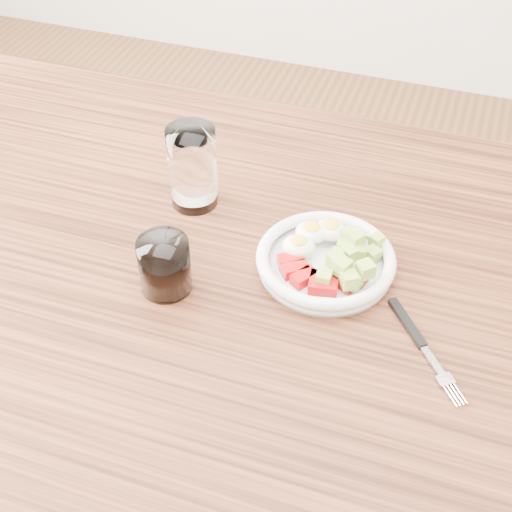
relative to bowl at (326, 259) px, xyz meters
The scene contains 5 objects.
dining_table 0.15m from the bowl, 148.60° to the right, with size 1.50×0.90×0.77m.
bowl is the anchor object (origin of this frame).
fork 0.17m from the bowl, 31.70° to the right, with size 0.12×0.15×0.01m.
water_glass 0.25m from the bowl, 161.03° to the left, with size 0.07×0.07×0.13m, color white.
coffee_glass 0.22m from the bowl, 151.75° to the right, with size 0.07×0.07×0.08m.
Camera 1 is at (0.22, -0.66, 1.46)m, focal length 50.00 mm.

